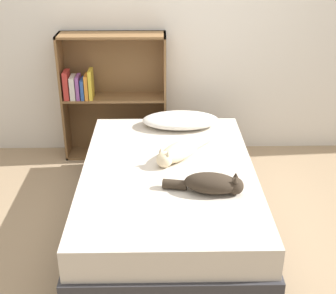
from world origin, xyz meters
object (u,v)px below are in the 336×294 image
(pillow, at_px, (181,120))
(bookshelf, at_px, (110,94))
(bed, at_px, (168,197))
(cat_light, at_px, (179,152))
(cat_dark, at_px, (213,184))

(pillow, height_order, bookshelf, bookshelf)
(bed, relative_size, pillow, 2.93)
(cat_light, bearing_deg, bed, 13.72)
(cat_light, relative_size, cat_dark, 0.96)
(bed, distance_m, pillow, 0.79)
(cat_dark, bearing_deg, pillow, 108.81)
(pillow, bearing_deg, cat_dark, -81.33)
(pillow, relative_size, cat_dark, 1.23)
(pillow, xyz_separation_m, cat_light, (-0.04, -0.58, -0.00))
(bookshelf, bearing_deg, cat_dark, -62.24)
(cat_dark, distance_m, bookshelf, 1.67)
(bed, xyz_separation_m, cat_light, (0.08, 0.15, 0.29))
(cat_dark, xyz_separation_m, bookshelf, (-0.78, 1.48, 0.07))
(bed, height_order, pillow, pillow)
(bed, distance_m, bookshelf, 1.32)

